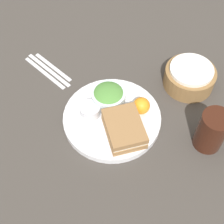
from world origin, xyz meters
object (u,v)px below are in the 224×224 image
object	(u,v)px
drink_glass	(212,131)
bread_basket	(190,77)
plate	(112,118)
spoon	(53,67)
salad_bowl	(108,96)
fork	(45,73)
dressing_cup	(90,110)
sandwich	(124,128)
knife	(49,70)

from	to	relation	value
drink_glass	bread_basket	distance (m)	0.21
plate	spoon	bearing A→B (deg)	-167.11
plate	spoon	distance (m)	0.29
salad_bowl	spoon	world-z (taller)	salad_bowl
salad_bowl	fork	bearing A→B (deg)	-152.05
dressing_cup	fork	distance (m)	0.24
salad_bowl	sandwich	bearing A→B (deg)	-8.34
plate	sandwich	bearing A→B (deg)	0.53
salad_bowl	knife	distance (m)	0.25
drink_glass	spoon	world-z (taller)	drink_glass
bread_basket	fork	xyz separation A→B (m)	(-0.28, -0.38, -0.03)
dressing_cup	knife	world-z (taller)	dressing_cup
drink_glass	salad_bowl	bearing A→B (deg)	-145.04
knife	fork	bearing A→B (deg)	90.00
plate	knife	size ratio (longest dim) A/B	1.39
salad_bowl	fork	xyz separation A→B (m)	(-0.22, -0.12, -0.05)
fork	spoon	world-z (taller)	same
fork	salad_bowl	bearing A→B (deg)	-168.50
knife	plate	bearing A→B (deg)	180.00
fork	knife	distance (m)	0.02
plate	bread_basket	bearing A→B (deg)	89.37
salad_bowl	bread_basket	world-z (taller)	salad_bowl
bread_basket	knife	bearing A→B (deg)	-127.87
sandwich	dressing_cup	xyz separation A→B (m)	(-0.11, -0.05, -0.01)
knife	spoon	distance (m)	0.02
dressing_cup	bread_basket	world-z (taller)	bread_basket
plate	drink_glass	xyz separation A→B (m)	(0.20, 0.19, 0.05)
bread_basket	plate	bearing A→B (deg)	-90.63
drink_glass	dressing_cup	bearing A→B (deg)	-134.50
sandwich	fork	distance (m)	0.36
spoon	knife	bearing A→B (deg)	90.00
drink_glass	spoon	distance (m)	0.55
sandwich	knife	xyz separation A→B (m)	(-0.34, -0.08, -0.04)
salad_bowl	spoon	bearing A→B (deg)	-160.33
sandwich	drink_glass	xyz separation A→B (m)	(0.13, 0.19, 0.02)
dressing_cup	drink_glass	bearing A→B (deg)	45.50
salad_bowl	knife	world-z (taller)	salad_bowl
sandwich	spoon	bearing A→B (deg)	-169.39
sandwich	knife	bearing A→B (deg)	-166.49
sandwich	salad_bowl	size ratio (longest dim) A/B	1.47
sandwich	salad_bowl	xyz separation A→B (m)	(-0.12, 0.02, 0.00)
dressing_cup	bread_basket	distance (m)	0.33
fork	spoon	size ratio (longest dim) A/B	1.11
plate	salad_bowl	world-z (taller)	salad_bowl
fork	sandwich	bearing A→B (deg)	179.99
salad_bowl	drink_glass	size ratio (longest dim) A/B	0.83
plate	dressing_cup	xyz separation A→B (m)	(-0.04, -0.05, 0.03)
salad_bowl	dressing_cup	xyz separation A→B (m)	(0.01, -0.07, -0.01)
dressing_cup	spoon	world-z (taller)	dressing_cup
salad_bowl	knife	size ratio (longest dim) A/B	0.50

